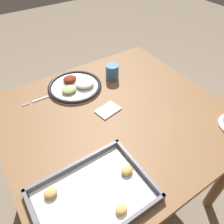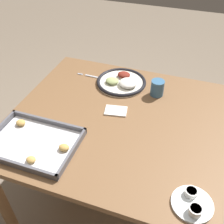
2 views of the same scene
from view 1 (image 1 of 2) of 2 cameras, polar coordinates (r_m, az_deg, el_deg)
The scene contains 7 objects.
ground_plane at distance 1.67m, azimuth 0.60°, elevation -19.55°, with size 8.00×8.00×0.00m, color #7A6B59.
dining_table at distance 1.13m, azimuth 0.84°, elevation -4.76°, with size 1.05×0.97×0.75m.
dinner_plate at distance 1.22m, azimuth -9.53°, elevation 6.75°, with size 0.29×0.29×0.05m.
fork at distance 1.20m, azimuth -17.67°, elevation 3.42°, with size 0.19×0.02×0.00m.
baking_tray at distance 0.81m, azimuth -4.83°, elevation -20.82°, with size 0.40×0.29×0.03m.
drinking_cup at distance 1.26m, azimuth 0.05°, elevation 10.38°, with size 0.07×0.07×0.09m.
napkin at distance 1.07m, azimuth -1.07°, elevation 0.48°, with size 0.12×0.10×0.01m.
Camera 1 is at (0.43, 0.62, 1.49)m, focal length 35.00 mm.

